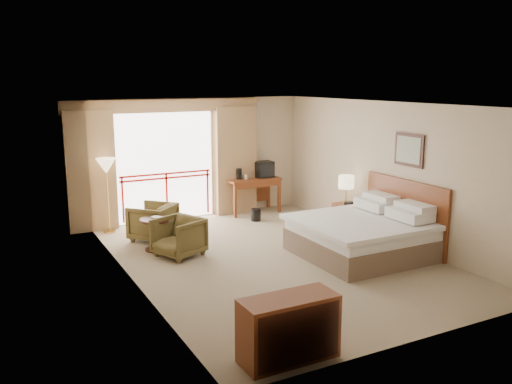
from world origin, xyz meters
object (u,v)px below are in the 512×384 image
nightstand (347,218)px  wastebasket (256,215)px  tv (264,169)px  floor_lamp (106,169)px  desk (251,185)px  side_table (155,229)px  dresser (289,329)px  bed (363,235)px  table_lamp (346,182)px  armchair_near (179,256)px  armchair_far (154,240)px

nightstand → wastebasket: 2.09m
tv → floor_lamp: size_ratio=0.27×
desk → side_table: 3.46m
nightstand → dresser: dresser is taller
bed → side_table: 3.78m
side_table → nightstand: bearing=-9.2°
tv → side_table: (-3.23, -1.77, -0.60)m
nightstand → dresser: size_ratio=0.53×
nightstand → desk: desk is taller
table_lamp → armchair_near: table_lamp is taller
table_lamp → nightstand: bearing=-90.0°
bed → dresser: (-3.09, -2.56, -0.00)m
armchair_near → dresser: 4.08m
table_lamp → tv: (-0.65, 2.35, -0.02)m
armchair_far → nightstand: bearing=116.5°
table_lamp → floor_lamp: bearing=153.1°
side_table → bed: bearing=-31.8°
tv → dresser: tv is taller
nightstand → table_lamp: table_lamp is taller
bed → desk: 3.85m
tv → floor_lamp: 3.73m
tv → armchair_near: size_ratio=0.55×
wastebasket → bed: bearing=-79.1°
nightstand → tv: size_ratio=1.41×
tv → armchair_near: tv is taller
nightstand → armchair_near: bearing=175.7°
nightstand → armchair_far: bearing=158.2°
tv → armchair_near: 3.87m
nightstand → side_table: (-3.88, 0.63, 0.11)m
table_lamp → armchair_far: size_ratio=0.71×
desk → dresser: bearing=-118.3°
wastebasket → dresser: (-2.51, -5.59, 0.24)m
desk → armchair_far: size_ratio=1.59×
dresser → desk: bearing=68.3°
desk → wastebasket: 0.99m
armchair_far → dresser: bearing=45.6°
nightstand → bed: bearing=-118.3°
desk → side_table: size_ratio=2.11×
bed → floor_lamp: bearing=135.6°
bed → wastebasket: bed is taller
wastebasket → table_lamp: bearing=-52.4°
bed → wastebasket: size_ratio=7.87×
armchair_near → nightstand: bearing=64.4°
armchair_far → side_table: (-0.16, -0.69, 0.41)m
nightstand → floor_lamp: size_ratio=0.38×
tv → side_table: 3.73m
floor_lamp → dresser: (0.61, -6.19, -0.96)m
table_lamp → desk: size_ratio=0.45×
bed → floor_lamp: 5.26m
desk → armchair_near: desk is taller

